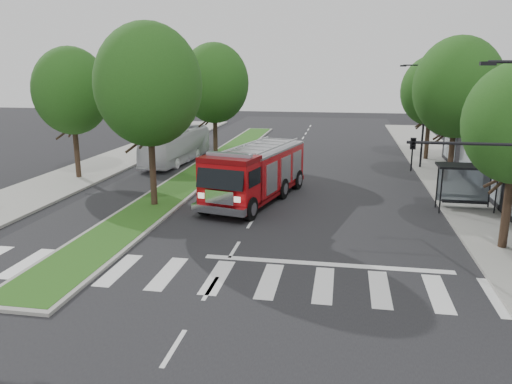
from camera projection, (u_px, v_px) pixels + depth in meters
The scene contains 14 objects.
ground at pixel (234, 250), 21.78m from camera, with size 140.00×140.00×0.00m, color black.
sidewalk_right at pixel (479, 202), 29.21m from camera, with size 5.00×80.00×0.15m, color gray.
sidewalk_left at pixel (57, 184), 33.76m from camera, with size 5.00×80.00×0.15m, color gray.
median at pixel (210, 166), 39.97m from camera, with size 3.00×50.00×0.15m.
bus_shelter at pixel (467, 175), 27.18m from camera, with size 3.20×1.60×2.61m.
tree_right_mid at pixel (458, 88), 31.64m from camera, with size 5.60×5.60×9.72m.
tree_right_far at pixel (431, 91), 41.36m from camera, with size 5.00×5.00×8.73m.
tree_median_near at pixel (148, 85), 26.87m from camera, with size 5.80×5.80×10.16m.
tree_median_far at pixel (214, 83), 40.32m from camera, with size 5.60×5.60×9.72m.
tree_left_mid at pixel (71, 91), 34.11m from camera, with size 5.20×5.20×9.16m.
streetlight_right_near at pixel (507, 168), 15.69m from camera, with size 4.08×0.22×8.00m.
streetlight_right_far at pixel (422, 111), 38.06m from camera, with size 2.11×0.20×8.00m.
fire_engine at pixel (256, 174), 29.44m from camera, with size 5.11×10.28×3.42m.
city_bus at pixel (177, 146), 41.46m from camera, with size 2.34×10.01×2.79m, color silver.
Camera 1 is at (4.49, -20.04, 7.74)m, focal length 35.00 mm.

